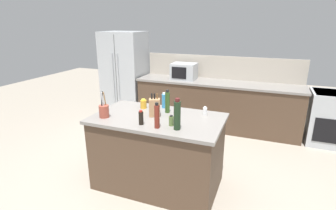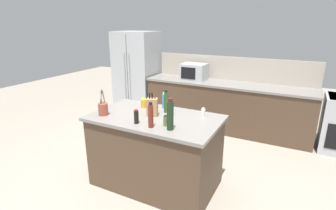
{
  "view_description": "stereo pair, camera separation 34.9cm",
  "coord_description": "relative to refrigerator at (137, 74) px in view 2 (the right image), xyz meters",
  "views": [
    {
      "loc": [
        1.21,
        -2.75,
        2.06
      ],
      "look_at": [
        0.0,
        0.35,
        0.99
      ],
      "focal_mm": 28.0,
      "sensor_mm": 36.0,
      "label": 1
    },
    {
      "loc": [
        1.53,
        -2.61,
        2.06
      ],
      "look_at": [
        0.0,
        0.35,
        0.99
      ],
      "focal_mm": 28.0,
      "sensor_mm": 36.0,
      "label": 2
    }
  ],
  "objects": [
    {
      "name": "soy_sauce_bottle",
      "position": [
        1.69,
        -2.54,
        0.09
      ],
      "size": [
        0.05,
        0.05,
        0.17
      ],
      "color": "black",
      "rests_on": "kitchen_island"
    },
    {
      "name": "utensil_crock",
      "position": [
        1.16,
        -2.49,
        0.1
      ],
      "size": [
        0.12,
        0.12,
        0.32
      ],
      "color": "brown",
      "rests_on": "kitchen_island"
    },
    {
      "name": "wine_bottle",
      "position": [
        2.12,
        -2.52,
        0.18
      ],
      "size": [
        0.07,
        0.07,
        0.35
      ],
      "color": "black",
      "rests_on": "kitchen_island"
    },
    {
      "name": "refrigerator",
      "position": [
        0.0,
        0.0,
        0.0
      ],
      "size": [
        0.88,
        0.75,
        1.85
      ],
      "color": "#ADB2B7",
      "rests_on": "ground_plane"
    },
    {
      "name": "salt_shaker",
      "position": [
        2.29,
        -1.96,
        0.06
      ],
      "size": [
        0.05,
        0.05,
        0.11
      ],
      "color": "silver",
      "rests_on": "kitchen_island"
    },
    {
      "name": "dish_soap_bottle",
      "position": [
        1.71,
        -1.88,
        0.11
      ],
      "size": [
        0.07,
        0.07,
        0.21
      ],
      "color": "#3384BC",
      "rests_on": "kitchen_island"
    },
    {
      "name": "spice_jar_oregano",
      "position": [
        2.02,
        -2.45,
        0.07
      ],
      "size": [
        0.05,
        0.05,
        0.12
      ],
      "color": "#567038",
      "rests_on": "kitchen_island"
    },
    {
      "name": "honey_jar",
      "position": [
        1.46,
        -2.0,
        0.07
      ],
      "size": [
        0.08,
        0.08,
        0.13
      ],
      "color": "gold",
      "rests_on": "kitchen_island"
    },
    {
      "name": "kitchen_island",
      "position": [
        1.77,
        -2.25,
        -0.45
      ],
      "size": [
        1.59,
        0.93,
        0.94
      ],
      "color": "#4C3828",
      "rests_on": "ground_plane"
    },
    {
      "name": "ground_plane",
      "position": [
        1.77,
        -2.25,
        -0.93
      ],
      "size": [
        14.0,
        14.0,
        0.0
      ],
      "primitive_type": "plane",
      "color": "gray"
    },
    {
      "name": "knife_block",
      "position": [
        1.72,
        -2.23,
        0.13
      ],
      "size": [
        0.16,
        0.14,
        0.29
      ],
      "rotation": [
        0.0,
        0.0,
        0.35
      ],
      "color": "#A87C54",
      "rests_on": "kitchen_island"
    },
    {
      "name": "vinegar_bottle",
      "position": [
        1.9,
        -2.56,
        0.15
      ],
      "size": [
        0.06,
        0.06,
        0.29
      ],
      "color": "maroon",
      "rests_on": "kitchen_island"
    },
    {
      "name": "microwave",
      "position": [
        1.39,
        -0.05,
        0.17
      ],
      "size": [
        0.48,
        0.39,
        0.32
      ],
      "color": "#ADB2B7",
      "rests_on": "back_counter_run"
    },
    {
      "name": "olive_oil_bottle",
      "position": [
        1.82,
        -2.04,
        0.15
      ],
      "size": [
        0.06,
        0.06,
        0.3
      ],
      "color": "#2D4C1E",
      "rests_on": "kitchen_island"
    },
    {
      "name": "wall_backsplash",
      "position": [
        2.07,
        0.27,
        0.24
      ],
      "size": [
        3.14,
        0.03,
        0.46
      ],
      "primitive_type": "cube",
      "color": "#B2A899",
      "rests_on": "back_counter_run"
    },
    {
      "name": "back_counter_run",
      "position": [
        2.07,
        -0.05,
        -0.45
      ],
      "size": [
        3.18,
        0.66,
        0.94
      ],
      "color": "#4C3828",
      "rests_on": "ground_plane"
    }
  ]
}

